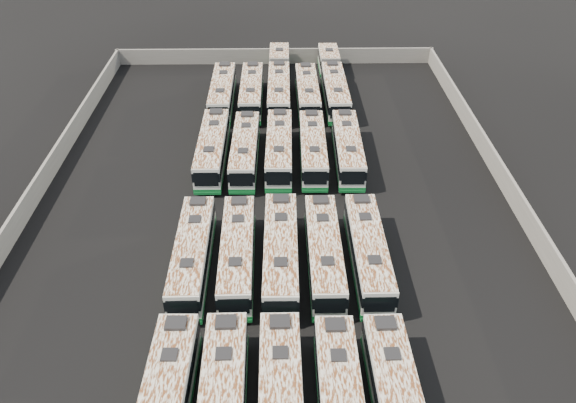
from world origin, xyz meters
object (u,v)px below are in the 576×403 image
(bus_back_right, at_px, (308,93))
(bus_midfront_center, at_px, (281,253))
(bus_midfront_far_right, at_px, (368,252))
(bus_back_left, at_px, (252,92))
(bus_midfront_left, at_px, (237,254))
(bus_midback_far_left, at_px, (213,149))
(bus_back_far_right, at_px, (333,81))
(bus_midback_left, at_px, (245,150))
(bus_midfront_right, at_px, (324,253))
(bus_back_center, at_px, (279,81))
(bus_midback_center, at_px, (279,148))
(bus_midback_far_right, at_px, (348,148))
(bus_back_far_left, at_px, (222,93))
(bus_midfront_far_left, at_px, (193,254))
(bus_midback_right, at_px, (313,149))

(bus_back_right, bearing_deg, bus_midfront_center, -97.20)
(bus_midfront_far_right, bearing_deg, bus_back_left, 108.85)
(bus_midfront_left, distance_m, bus_midback_far_left, 16.71)
(bus_midfront_left, bearing_deg, bus_back_far_right, 71.90)
(bus_midback_left, xyz_separation_m, bus_back_far_right, (10.41, 17.12, 0.05))
(bus_midfront_far_right, xyz_separation_m, bus_midback_far_left, (-13.87, 16.29, 0.05))
(bus_midfront_right, bearing_deg, bus_back_center, 95.78)
(bus_midback_center, height_order, bus_back_left, bus_midback_center)
(bus_midfront_right, xyz_separation_m, bus_back_left, (-6.89, 30.10, 0.02))
(bus_midback_far_right, height_order, bus_back_far_left, bus_back_far_left)
(bus_midfront_right, relative_size, bus_midback_far_left, 0.97)
(bus_midfront_center, xyz_separation_m, bus_midfront_right, (3.43, 0.09, -0.06))
(bus_midback_far_right, bearing_deg, bus_midfront_right, -101.14)
(bus_back_center, bearing_deg, bus_back_far_left, -153.62)
(bus_midfront_center, xyz_separation_m, bus_back_left, (-3.46, 30.19, -0.04))
(bus_back_far_right, bearing_deg, bus_back_right, -135.72)
(bus_midfront_far_left, distance_m, bus_back_center, 34.13)
(bus_midback_far_right, bearing_deg, bus_back_right, 105.74)
(bus_back_right, bearing_deg, bus_midfront_left, -103.61)
(bus_back_center, bearing_deg, bus_midback_center, -89.63)
(bus_midback_center, distance_m, bus_midback_right, 3.47)
(bus_midback_center, xyz_separation_m, bus_midback_far_right, (7.06, -0.05, -0.02))
(bus_midfront_far_left, relative_size, bus_midback_far_left, 0.97)
(bus_midfront_far_right, height_order, bus_midback_center, bus_midback_center)
(bus_midback_left, xyz_separation_m, bus_midback_far_right, (10.57, 0.16, 0.01))
(bus_midback_right, distance_m, bus_back_left, 15.37)
(bus_midfront_left, bearing_deg, bus_midback_left, 89.60)
(bus_back_center, distance_m, bus_back_far_right, 6.88)
(bus_midback_right, xyz_separation_m, bus_back_far_left, (-10.39, 13.64, 0.05))
(bus_midfront_left, height_order, bus_back_left, bus_back_left)
(bus_midback_left, distance_m, bus_back_left, 13.95)
(bus_back_center, height_order, bus_back_right, bus_back_center)
(bus_midfront_center, height_order, bus_midfront_far_right, bus_midfront_center)
(bus_back_left, bearing_deg, bus_midfront_right, -77.09)
(bus_midfront_far_right, distance_m, bus_back_far_left, 33.00)
(bus_back_right, distance_m, bus_back_far_right, 4.76)
(bus_midfront_right, height_order, bus_back_right, bus_midfront_right)
(bus_midback_center, xyz_separation_m, bus_back_far_right, (6.90, 16.90, 0.02))
(bus_midfront_right, bearing_deg, bus_midback_left, 113.31)
(bus_midfront_right, xyz_separation_m, bus_midback_far_right, (3.54, 16.32, 0.00))
(bus_midback_far_right, bearing_deg, bus_midfront_left, -121.45)
(bus_midfront_left, height_order, bus_midfront_far_right, bus_midfront_far_right)
(bus_midfront_far_right, relative_size, bus_midback_right, 1.01)
(bus_midfront_center, bearing_deg, bus_back_center, 90.56)
(bus_midfront_right, height_order, bus_back_far_right, bus_back_far_right)
(bus_midfront_left, height_order, bus_back_center, bus_back_center)
(bus_midfront_far_right, height_order, bus_back_far_right, bus_back_far_right)
(bus_midback_far_left, relative_size, bus_back_left, 1.02)
(bus_back_far_left, height_order, bus_back_left, bus_back_far_left)
(bus_midfront_center, bearing_deg, bus_midback_far_left, 113.32)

